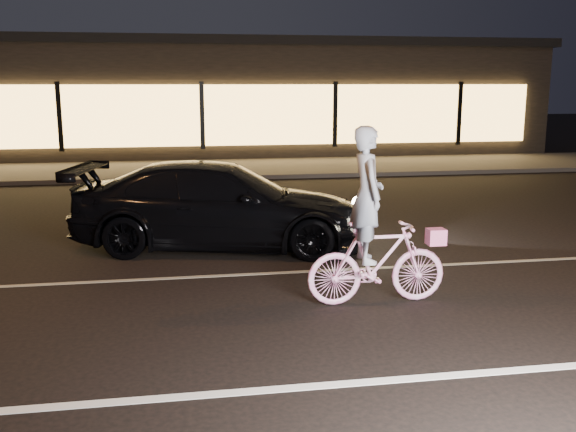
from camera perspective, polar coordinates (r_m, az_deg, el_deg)
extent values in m
plane|color=black|center=(7.23, -2.82, -9.85)|extent=(90.00, 90.00, 0.00)
cube|color=silver|center=(5.87, -1.00, -15.14)|extent=(60.00, 0.12, 0.01)
cube|color=gray|center=(9.11, -4.33, -5.23)|extent=(60.00, 0.10, 0.01)
cube|color=#383533|center=(19.87, -7.33, 4.15)|extent=(30.00, 4.00, 0.12)
cube|color=black|center=(25.70, -8.02, 10.18)|extent=(25.00, 8.00, 4.00)
cube|color=black|center=(25.73, -8.16, 14.75)|extent=(25.40, 8.40, 0.30)
cube|color=#FFBB59|center=(21.62, -7.65, 8.85)|extent=(23.00, 0.15, 2.00)
cube|color=black|center=(21.84, -19.65, 8.31)|extent=(0.15, 0.08, 2.20)
cube|color=black|center=(21.54, -7.64, 8.84)|extent=(0.15, 0.08, 2.20)
cube|color=black|center=(22.16, 4.21, 8.99)|extent=(0.15, 0.08, 2.20)
cube|color=black|center=(23.64, 14.99, 8.80)|extent=(0.15, 0.08, 2.20)
imported|color=#FC52AD|center=(7.89, 7.92, -4.11)|extent=(1.73, 0.49, 1.04)
imported|color=white|center=(7.66, 7.04, 1.89)|extent=(0.39, 0.59, 1.63)
cube|color=#D94782|center=(8.07, 13.01, -1.81)|extent=(0.22, 0.18, 0.20)
imported|color=black|center=(10.55, -6.00, 0.96)|extent=(5.09, 2.89, 1.39)
sphere|color=#FFF2BF|center=(11.10, 6.29, 1.19)|extent=(0.23, 0.23, 0.23)
sphere|color=#FFF2BF|center=(9.86, 6.80, -0.17)|extent=(0.23, 0.23, 0.23)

